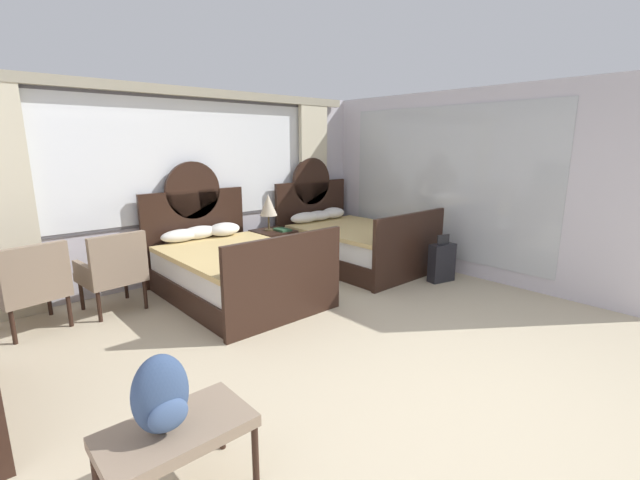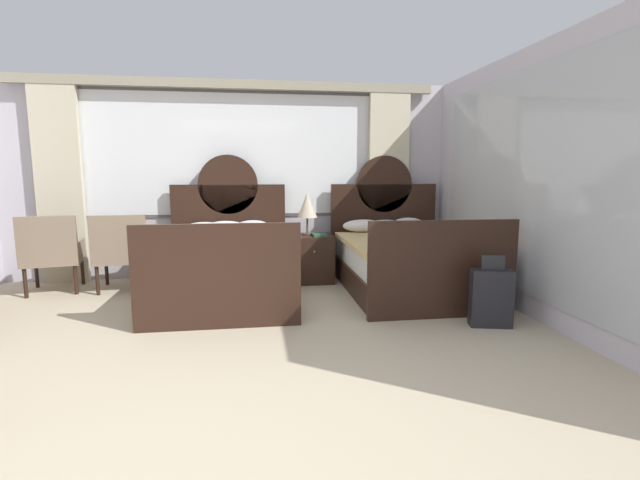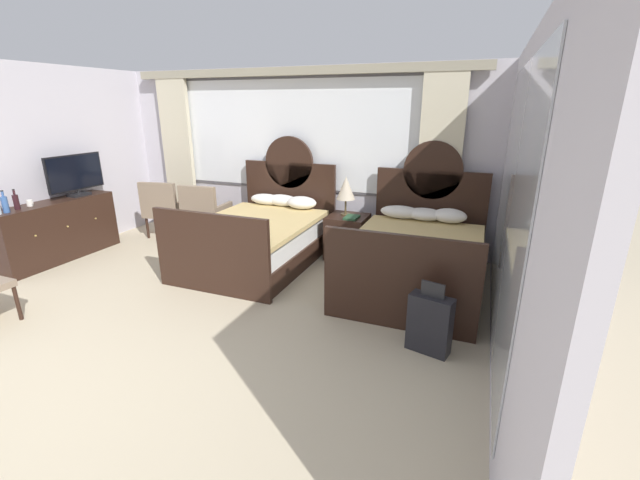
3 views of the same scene
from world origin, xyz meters
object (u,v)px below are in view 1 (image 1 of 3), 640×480
armchair_by_window_centre (31,284)px  backpack_on_bench (161,396)px  luggage_bench (177,435)px  book_on_nightstand (282,230)px  bed_near_window (233,269)px  bed_near_mirror (352,243)px  nightstand_between_beds (274,250)px  suitcase_on_floor (442,262)px  table_lamp_on_nightstand (268,205)px  armchair_by_window_left (114,269)px

armchair_by_window_centre → backpack_on_bench: 3.12m
luggage_bench → book_on_nightstand: bearing=45.7°
bed_near_window → bed_near_mirror: size_ratio=1.00×
bed_near_window → nightstand_between_beds: size_ratio=3.50×
armchair_by_window_centre → suitcase_on_floor: armchair_by_window_centre is taller
table_lamp_on_nightstand → backpack_on_bench: 4.48m
bed_near_mirror → book_on_nightstand: size_ratio=8.45×
nightstand_between_beds → luggage_bench: nightstand_between_beds is taller
table_lamp_on_nightstand → backpack_on_bench: size_ratio=1.28×
table_lamp_on_nightstand → suitcase_on_floor: table_lamp_on_nightstand is taller
table_lamp_on_nightstand → luggage_bench: table_lamp_on_nightstand is taller
bed_near_mirror → table_lamp_on_nightstand: size_ratio=3.90×
nightstand_between_beds → table_lamp_on_nightstand: table_lamp_on_nightstand is taller
bed_near_window → book_on_nightstand: bed_near_window is taller
bed_near_mirror → suitcase_on_floor: (0.36, -1.43, -0.09)m
book_on_nightstand → armchair_by_window_centre: bearing=-179.3°
table_lamp_on_nightstand → book_on_nightstand: table_lamp_on_nightstand is taller
bed_near_window → backpack_on_bench: bed_near_window is taller
bed_near_mirror → book_on_nightstand: (-1.00, 0.53, 0.27)m
nightstand_between_beds → armchair_by_window_left: 2.39m
armchair_by_window_centre → bed_near_mirror: bearing=-6.5°
backpack_on_bench → armchair_by_window_centre: bearing=92.6°
bed_near_window → suitcase_on_floor: bearing=-29.3°
bed_near_mirror → nightstand_between_beds: bed_near_mirror is taller
bed_near_mirror → book_on_nightstand: bearing=152.1°
bed_near_window → table_lamp_on_nightstand: bearing=33.3°
bed_near_window → nightstand_between_beds: (1.10, 0.64, -0.06)m
nightstand_between_beds → book_on_nightstand: (0.09, -0.11, 0.33)m
bed_near_mirror → backpack_on_bench: bed_near_mirror is taller
backpack_on_bench → suitcase_on_floor: (4.50, 1.19, -0.39)m
bed_near_window → luggage_bench: 3.22m
bed_near_mirror → suitcase_on_floor: size_ratio=3.21×
bed_near_mirror → backpack_on_bench: 4.91m
table_lamp_on_nightstand → armchair_by_window_left: (-2.33, -0.20, -0.50)m
armchair_by_window_centre → suitcase_on_floor: 5.03m
bed_near_window → armchair_by_window_left: bed_near_window is taller
bed_near_mirror → table_lamp_on_nightstand: bed_near_mirror is taller
nightstand_between_beds → backpack_on_bench: bearing=-133.0°
armchair_by_window_centre → armchair_by_window_left: bearing=-0.1°
bed_near_mirror → table_lamp_on_nightstand: (-1.15, 0.69, 0.65)m
bed_near_mirror → luggage_bench: bearing=-147.3°
bed_near_mirror → armchair_by_window_left: bed_near_mirror is taller
backpack_on_bench → suitcase_on_floor: bearing=14.9°
nightstand_between_beds → luggage_bench: (-2.98, -3.26, 0.09)m
armchair_by_window_centre → luggage_bench: armchair_by_window_centre is taller
table_lamp_on_nightstand → bed_near_mirror: bearing=-30.9°
bed_near_window → book_on_nightstand: 1.33m
armchair_by_window_left → bed_near_window: bearing=-20.9°
bed_near_window → armchair_by_window_centre: 2.15m
luggage_bench → nightstand_between_beds: bearing=47.5°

